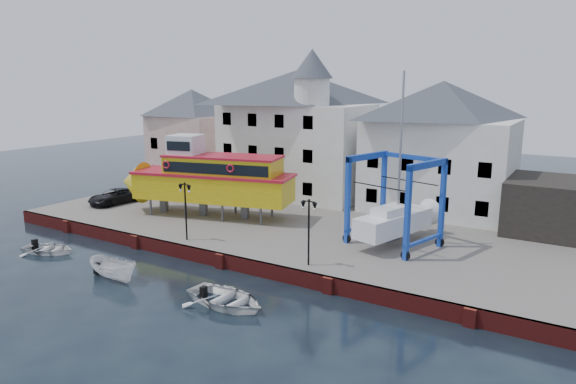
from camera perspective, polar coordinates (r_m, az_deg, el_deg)
The scene contains 15 objects.
ground at distance 34.75m, azimuth -7.49°, elevation -8.38°, with size 140.00×140.00×0.00m, color black.
hardstanding at distance 43.27m, azimuth 1.62°, elevation -3.43°, with size 44.00×22.00×1.00m, color #66605A.
quay_wall at distance 34.66m, azimuth -7.41°, elevation -7.56°, with size 44.00×0.47×1.00m.
building_pink at distance 58.25m, azimuth -10.49°, elevation 6.08°, with size 8.00×7.00×10.30m.
building_white_main at distance 50.74m, azimuth 1.01°, elevation 6.76°, with size 14.00×8.30×14.00m.
building_white_right at distance 46.07m, azimuth 16.53°, elevation 4.77°, with size 12.00×8.00×11.20m.
shed_dark at distance 43.26m, azimuth 28.41°, elevation -1.51°, with size 8.00×7.00×4.00m, color black.
lamp_post_left at distance 36.96m, azimuth -11.36°, elevation -0.51°, with size 1.12×0.32×4.20m.
lamp_post_right at distance 31.23m, azimuth 2.33°, elevation -2.62°, with size 1.12×0.32×4.20m.
tour_boat at distance 43.64m, azimuth -9.45°, elevation 1.53°, with size 16.02×7.23×6.79m.
travel_lift at distance 36.74m, azimuth 12.32°, elevation -2.54°, with size 6.50×8.09×11.85m.
van at distance 50.32m, azimuth -18.72°, elevation -0.47°, with size 2.26×4.90×1.36m, color black.
motorboat_a at distance 34.43m, azimuth -18.74°, elevation -9.15°, with size 1.49×3.97×1.53m, color white.
motorboat_b at distance 29.33m, azimuth -6.89°, elevation -12.38°, with size 3.55×4.97×1.03m, color white.
motorboat_d at distance 41.25m, azimuth -25.05°, elevation -6.13°, with size 2.80×3.92×0.81m, color white.
Camera 1 is at (20.55, -25.25, 12.15)m, focal length 32.00 mm.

